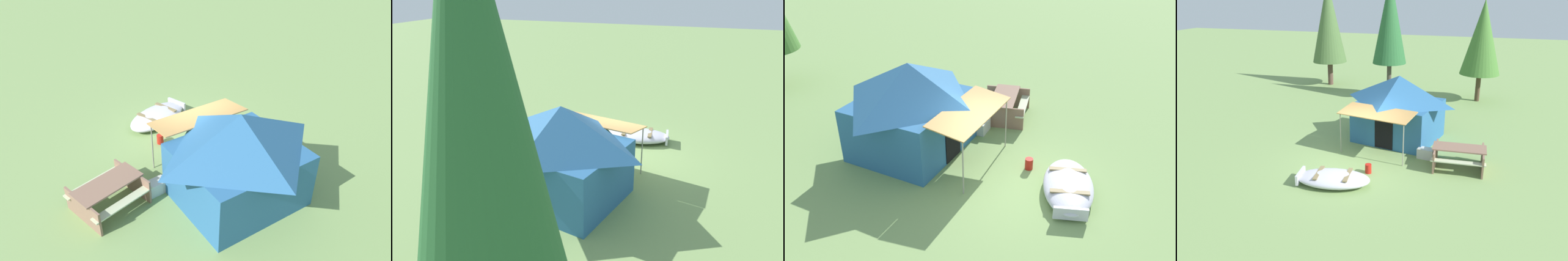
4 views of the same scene
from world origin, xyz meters
TOP-DOWN VIEW (x-y plane):
  - ground_plane at (0.00, 0.00)m, footprint 80.00×80.00m
  - beached_rowboat at (-0.21, -1.71)m, footprint 2.50×1.54m
  - canvas_cabin_tent at (0.85, 2.86)m, footprint 3.84×4.44m
  - picnic_table at (3.50, 0.71)m, footprint 1.86×1.56m
  - cooler_box at (2.29, 1.17)m, footprint 0.64×0.44m
  - fuel_can at (0.62, -0.59)m, footprint 0.27×0.27m
  - pine_tree_back_left at (3.73, 9.67)m, footprint 2.12×2.12m
  - pine_tree_back_right at (-5.52, 11.00)m, footprint 2.13×2.13m
  - pine_tree_far_center at (-1.09, 8.88)m, footprint 1.85×1.85m

SIDE VIEW (x-z plane):
  - ground_plane at x=0.00m, z-range 0.00..0.00m
  - fuel_can at x=0.62m, z-range 0.00..0.32m
  - cooler_box at x=2.29m, z-range 0.00..0.38m
  - beached_rowboat at x=-0.21m, z-range 0.01..0.43m
  - picnic_table at x=3.50m, z-range 0.10..0.87m
  - canvas_cabin_tent at x=0.85m, z-range 0.05..2.69m
  - pine_tree_back_left at x=3.73m, z-range 0.74..6.12m
  - pine_tree_back_right at x=-5.52m, z-range 0.72..7.12m
  - pine_tree_far_center at x=-1.09m, z-range 0.97..7.59m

